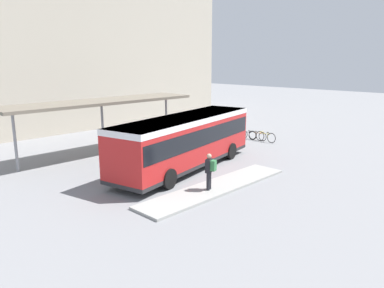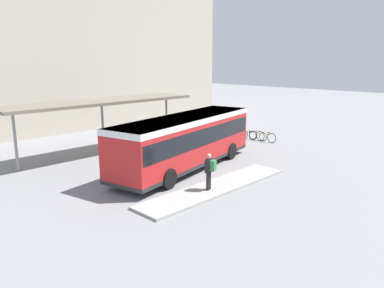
% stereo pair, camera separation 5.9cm
% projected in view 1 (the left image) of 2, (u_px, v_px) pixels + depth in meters
% --- Properties ---
extents(ground_plane, '(120.00, 120.00, 0.00)m').
position_uv_depth(ground_plane, '(186.00, 168.00, 21.36)').
color(ground_plane, gray).
extents(curb_island, '(9.01, 1.80, 0.12)m').
position_uv_depth(curb_island, '(216.00, 187.00, 18.02)').
color(curb_island, '#9E9E99').
rests_on(curb_island, ground_plane).
extents(city_bus, '(10.97, 4.71, 2.99)m').
position_uv_depth(city_bus, '(185.00, 138.00, 20.98)').
color(city_bus, red).
rests_on(city_bus, ground_plane).
extents(pedestrian_waiting, '(0.50, 0.54, 1.74)m').
position_uv_depth(pedestrian_waiting, '(210.00, 169.00, 17.29)').
color(pedestrian_waiting, '#232328').
rests_on(pedestrian_waiting, curb_island).
extents(bicycle_yellow, '(0.48, 1.80, 0.77)m').
position_uv_depth(bicycle_yellow, '(266.00, 137.00, 28.18)').
color(bicycle_yellow, black).
rests_on(bicycle_yellow, ground_plane).
extents(bicycle_orange, '(0.48, 1.60, 0.69)m').
position_uv_depth(bicycle_orange, '(257.00, 136.00, 28.80)').
color(bicycle_orange, black).
rests_on(bicycle_orange, ground_plane).
extents(bicycle_black, '(0.48, 1.59, 0.69)m').
position_uv_depth(bicycle_black, '(247.00, 135.00, 29.19)').
color(bicycle_black, black).
rests_on(bicycle_black, ground_plane).
extents(bicycle_white, '(0.48, 1.55, 0.67)m').
position_uv_depth(bicycle_white, '(240.00, 133.00, 29.78)').
color(bicycle_white, black).
rests_on(bicycle_white, ground_plane).
extents(station_shelter, '(13.03, 3.02, 3.53)m').
position_uv_depth(station_shelter, '(101.00, 103.00, 23.94)').
color(station_shelter, '#706656').
rests_on(station_shelter, ground_plane).
extents(station_building, '(28.00, 12.53, 14.76)m').
position_uv_depth(station_building, '(70.00, 46.00, 36.91)').
color(station_building, '#BCB29E').
rests_on(station_building, ground_plane).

